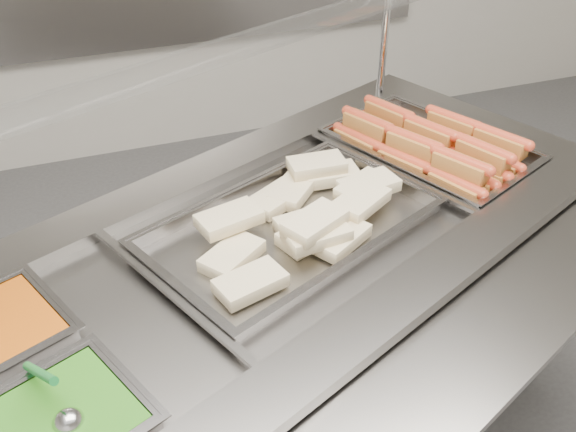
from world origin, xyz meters
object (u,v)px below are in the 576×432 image
object	(u,v)px
steam_counter	(275,362)
pan_hotdogs	(429,157)
serving_spoon	(64,414)
pan_wraps	(291,231)
sneeze_guard	(205,61)

from	to	relation	value
steam_counter	pan_hotdogs	distance (m)	0.74
steam_counter	pan_hotdogs	size ratio (longest dim) A/B	3.21
steam_counter	serving_spoon	world-z (taller)	serving_spoon
pan_wraps	serving_spoon	distance (m)	0.69
sneeze_guard	pan_wraps	distance (m)	0.45
sneeze_guard	serving_spoon	xyz separation A→B (m)	(-0.41, -0.58, -0.35)
steam_counter	pan_wraps	distance (m)	0.43
sneeze_guard	pan_hotdogs	size ratio (longest dim) A/B	2.55
steam_counter	pan_hotdogs	bearing A→B (deg)	23.51
serving_spoon	steam_counter	bearing A→B (deg)	37.21
steam_counter	sneeze_guard	bearing A→B (deg)	113.52
steam_counter	pan_hotdogs	xyz separation A→B (m)	(0.57, 0.25, 0.41)
pan_hotdogs	steam_counter	bearing A→B (deg)	-156.49
steam_counter	serving_spoon	distance (m)	0.78
pan_hotdogs	pan_wraps	size ratio (longest dim) A/B	0.82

